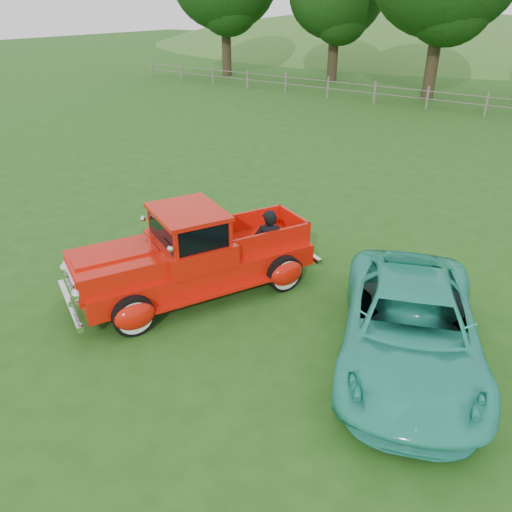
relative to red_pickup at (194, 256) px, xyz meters
The scene contains 5 objects.
ground 1.17m from the red_pickup, 67.98° to the right, with size 140.00×140.00×0.00m, color #215015.
fence_line 21.20m from the red_pickup, 89.12° to the left, with size 48.00×0.12×1.20m.
red_pickup is the anchor object (origin of this frame).
teal_sedan 4.29m from the red_pickup, ahead, with size 2.14×4.63×1.29m, color #2BAF96.
man 1.54m from the red_pickup, 50.17° to the left, with size 0.59×0.39×1.62m, color black.
Camera 1 is at (5.82, -5.52, 5.31)m, focal length 35.00 mm.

